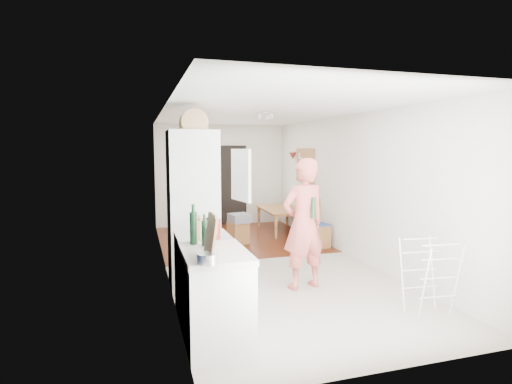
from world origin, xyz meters
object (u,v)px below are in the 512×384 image
person (304,212)px  dining_table (283,222)px  dining_chair (317,224)px  drying_rack (429,278)px  stool (238,233)px

person → dining_table: 3.85m
person → dining_chair: size_ratio=2.24×
person → drying_rack: person is taller
dining_table → stool: (-1.29, -0.87, -0.01)m
person → drying_rack: size_ratio=2.40×
person → dining_chair: 2.39m
dining_table → dining_chair: bearing=-174.2°
stool → dining_table: bearing=34.1°
dining_chair → drying_rack: size_ratio=1.07×
person → dining_table: (1.05, 3.62, -0.81)m
person → drying_rack: (1.01, -1.24, -0.61)m
person → dining_chair: (1.15, 2.02, -0.58)m
stool → drying_rack: bearing=-72.6°
dining_chair → stool: size_ratio=2.08×
person → stool: size_ratio=4.67×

